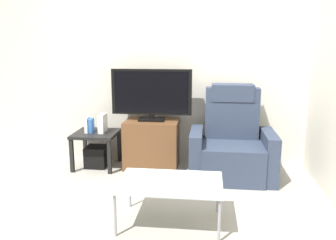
{
  "coord_description": "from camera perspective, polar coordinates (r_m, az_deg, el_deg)",
  "views": [
    {
      "loc": [
        0.6,
        -3.39,
        1.53
      ],
      "look_at": [
        0.15,
        0.5,
        0.7
      ],
      "focal_mm": 37.36,
      "sensor_mm": 36.0,
      "label": 1
    }
  ],
  "objects": [
    {
      "name": "television",
      "position": [
        4.35,
        -2.72,
        4.32
      ],
      "size": [
        1.0,
        0.2,
        0.65
      ],
      "color": "black",
      "rests_on": "tv_stand"
    },
    {
      "name": "coffee_table",
      "position": [
        3.07,
        0.33,
        -10.41
      ],
      "size": [
        0.9,
        0.6,
        0.39
      ],
      "color": "#B2C6C1",
      "rests_on": "ground"
    },
    {
      "name": "book_middle",
      "position": [
        4.52,
        -12.4,
        -0.9
      ],
      "size": [
        0.04,
        0.11,
        0.18
      ],
      "primitive_type": "cube",
      "color": "#3366B2",
      "rests_on": "side_table"
    },
    {
      "name": "recliner_armchair",
      "position": [
        4.23,
        10.36,
        -4.13
      ],
      "size": [
        0.98,
        0.78,
        1.08
      ],
      "rotation": [
        0.0,
        0.0,
        -0.17
      ],
      "color": "#2D384C",
      "rests_on": "ground"
    },
    {
      "name": "tv_stand",
      "position": [
        4.47,
        -2.68,
        -3.95
      ],
      "size": [
        0.67,
        0.44,
        0.61
      ],
      "color": "brown",
      "rests_on": "ground"
    },
    {
      "name": "game_console",
      "position": [
        4.5,
        -10.63,
        -0.52
      ],
      "size": [
        0.07,
        0.2,
        0.24
      ],
      "primitive_type": "cube",
      "color": "white",
      "rests_on": "side_table"
    },
    {
      "name": "subwoofer_box",
      "position": [
        4.63,
        -11.53,
        -5.84
      ],
      "size": [
        0.27,
        0.27,
        0.27
      ],
      "primitive_type": "cube",
      "color": "black",
      "rests_on": "ground"
    },
    {
      "name": "book_leftmost",
      "position": [
        4.53,
        -13.03,
        -0.73
      ],
      "size": [
        0.04,
        0.12,
        0.2
      ],
      "primitive_type": "cube",
      "color": "white",
      "rests_on": "side_table"
    },
    {
      "name": "ground_plane",
      "position": [
        3.77,
        -3.22,
        -12.0
      ],
      "size": [
        6.4,
        6.4,
        0.0
      ],
      "primitive_type": "plane",
      "color": "#9E998E"
    },
    {
      "name": "wall_back",
      "position": [
        4.57,
        -0.97,
        9.06
      ],
      "size": [
        6.4,
        0.06,
        2.6
      ],
      "primitive_type": "cube",
      "color": "beige",
      "rests_on": "ground"
    },
    {
      "name": "cell_phone",
      "position": [
        3.13,
        0.0,
        -9.39
      ],
      "size": [
        0.14,
        0.16,
        0.01
      ],
      "primitive_type": "cube",
      "rotation": [
        0.0,
        0.0,
        0.54
      ],
      "color": "#B7B7BC",
      "rests_on": "coffee_table"
    },
    {
      "name": "side_table",
      "position": [
        4.56,
        -11.66,
        -2.85
      ],
      "size": [
        0.54,
        0.54,
        0.46
      ],
      "color": "black",
      "rests_on": "ground"
    }
  ]
}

